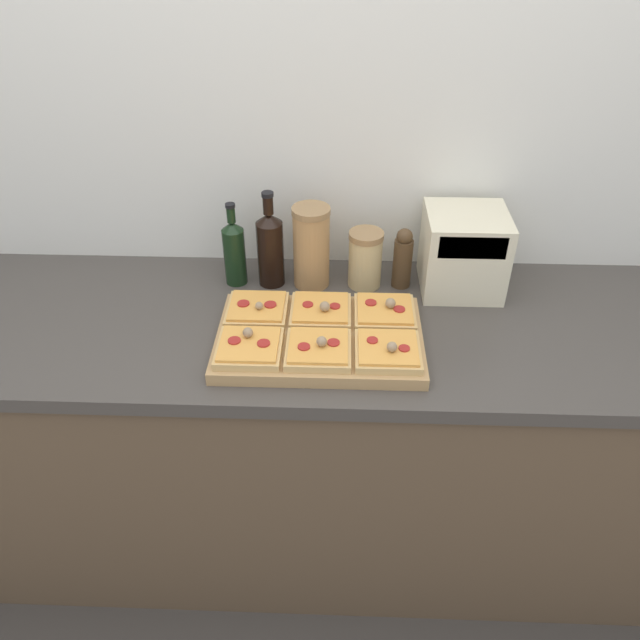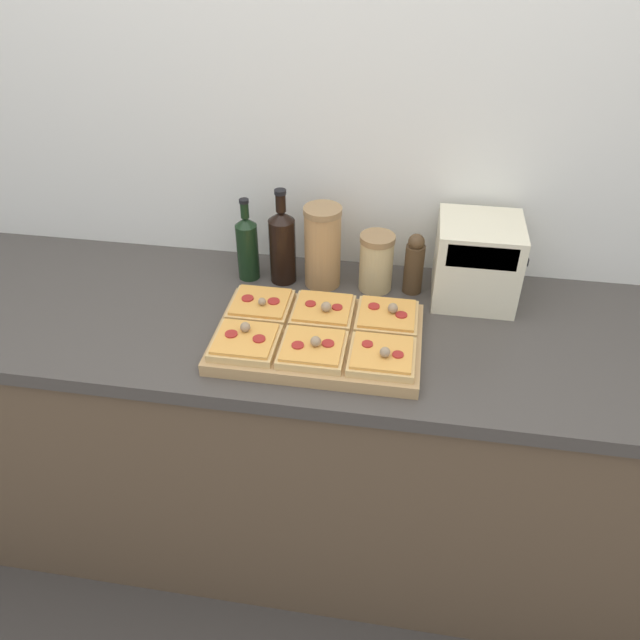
% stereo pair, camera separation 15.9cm
% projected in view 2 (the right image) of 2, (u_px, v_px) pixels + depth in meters
% --- Properties ---
extents(ground_plane, '(12.00, 12.00, 0.00)m').
position_uv_depth(ground_plane, '(297.00, 612.00, 1.96)').
color(ground_plane, '#3D3833').
extents(wall_back, '(6.00, 0.06, 2.50)m').
position_uv_depth(wall_back, '(332.00, 151.00, 1.77)').
color(wall_back, silver).
rests_on(wall_back, ground_plane).
extents(kitchen_counter, '(2.63, 0.67, 0.91)m').
position_uv_depth(kitchen_counter, '(313.00, 437.00, 1.95)').
color(kitchen_counter, brown).
rests_on(kitchen_counter, ground_plane).
extents(cutting_board, '(0.52, 0.34, 0.03)m').
position_uv_depth(cutting_board, '(318.00, 338.00, 1.59)').
color(cutting_board, tan).
rests_on(cutting_board, kitchen_counter).
extents(pizza_slice_back_left, '(0.16, 0.15, 0.05)m').
position_uv_depth(pizza_slice_back_left, '(261.00, 305.00, 1.66)').
color(pizza_slice_back_left, tan).
rests_on(pizza_slice_back_left, cutting_board).
extents(pizza_slice_back_center, '(0.16, 0.15, 0.05)m').
position_uv_depth(pizza_slice_back_center, '(323.00, 311.00, 1.64)').
color(pizza_slice_back_center, tan).
rests_on(pizza_slice_back_center, cutting_board).
extents(pizza_slice_back_right, '(0.16, 0.15, 0.05)m').
position_uv_depth(pizza_slice_back_right, '(387.00, 316.00, 1.62)').
color(pizza_slice_back_right, tan).
rests_on(pizza_slice_back_right, cutting_board).
extents(pizza_slice_front_left, '(0.16, 0.15, 0.05)m').
position_uv_depth(pizza_slice_front_left, '(245.00, 342.00, 1.53)').
color(pizza_slice_front_left, tan).
rests_on(pizza_slice_front_left, cutting_board).
extents(pizza_slice_front_center, '(0.16, 0.15, 0.05)m').
position_uv_depth(pizza_slice_front_center, '(313.00, 349.00, 1.51)').
color(pizza_slice_front_center, tan).
rests_on(pizza_slice_front_center, cutting_board).
extents(pizza_slice_front_right, '(0.16, 0.15, 0.05)m').
position_uv_depth(pizza_slice_front_right, '(382.00, 356.00, 1.49)').
color(pizza_slice_front_right, tan).
rests_on(pizza_slice_front_right, cutting_board).
extents(olive_oil_bottle, '(0.06, 0.06, 0.25)m').
position_uv_depth(olive_oil_bottle, '(247.00, 246.00, 1.80)').
color(olive_oil_bottle, black).
rests_on(olive_oil_bottle, kitchen_counter).
extents(wine_bottle, '(0.08, 0.08, 0.29)m').
position_uv_depth(wine_bottle, '(282.00, 245.00, 1.78)').
color(wine_bottle, black).
rests_on(wine_bottle, kitchen_counter).
extents(grain_jar_tall, '(0.11, 0.11, 0.24)m').
position_uv_depth(grain_jar_tall, '(324.00, 247.00, 1.76)').
color(grain_jar_tall, '#AD7F4C').
rests_on(grain_jar_tall, kitchen_counter).
extents(grain_jar_short, '(0.10, 0.10, 0.17)m').
position_uv_depth(grain_jar_short, '(376.00, 262.00, 1.76)').
color(grain_jar_short, tan).
rests_on(grain_jar_short, kitchen_counter).
extents(pepper_mill, '(0.05, 0.05, 0.18)m').
position_uv_depth(pepper_mill, '(414.00, 264.00, 1.75)').
color(pepper_mill, '#47331E').
rests_on(pepper_mill, kitchen_counter).
extents(toaster_oven, '(0.25, 0.21, 0.23)m').
position_uv_depth(toaster_oven, '(477.00, 261.00, 1.71)').
color(toaster_oven, beige).
rests_on(toaster_oven, kitchen_counter).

